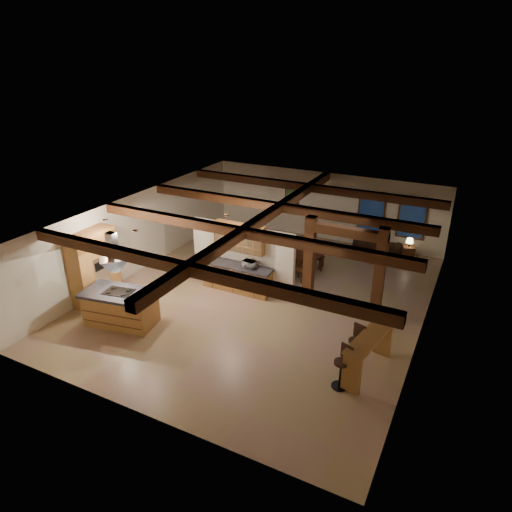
{
  "coord_description": "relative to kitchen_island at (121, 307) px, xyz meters",
  "views": [
    {
      "loc": [
        5.83,
        -11.88,
        7.4
      ],
      "look_at": [
        -0.49,
        0.5,
        1.21
      ],
      "focal_mm": 32.0,
      "sensor_mm": 36.0,
      "label": 1
    }
  ],
  "objects": [
    {
      "name": "ground",
      "position": [
        3.04,
        3.29,
        -0.54
      ],
      "size": [
        12.0,
        12.0,
        0.0
      ],
      "primitive_type": "plane",
      "color": "tan",
      "rests_on": "ground"
    },
    {
      "name": "room_walls",
      "position": [
        3.04,
        3.29,
        1.24
      ],
      "size": [
        12.0,
        12.0,
        12.0
      ],
      "color": "silver",
      "rests_on": "ground"
    },
    {
      "name": "ceiling_beams",
      "position": [
        3.04,
        3.29,
        2.22
      ],
      "size": [
        10.0,
        12.0,
        0.28
      ],
      "color": "#442011",
      "rests_on": "room_walls"
    },
    {
      "name": "timber_posts",
      "position": [
        5.54,
        3.79,
        1.23
      ],
      "size": [
        2.5,
        0.3,
        2.9
      ],
      "color": "#442011",
      "rests_on": "ground"
    },
    {
      "name": "partition_wall",
      "position": [
        2.04,
        3.79,
        0.56
      ],
      "size": [
        3.8,
        0.18,
        2.2
      ],
      "primitive_type": "cube",
      "color": "silver",
      "rests_on": "ground"
    },
    {
      "name": "pantry_cabinet",
      "position": [
        -1.62,
        0.69,
        0.66
      ],
      "size": [
        0.67,
        1.6,
        2.4
      ],
      "color": "#A26734",
      "rests_on": "ground"
    },
    {
      "name": "back_counter",
      "position": [
        2.04,
        3.4,
        -0.06
      ],
      "size": [
        2.5,
        0.66,
        0.94
      ],
      "color": "#A26734",
      "rests_on": "ground"
    },
    {
      "name": "upper_display_cabinet",
      "position": [
        2.04,
        3.6,
        1.31
      ],
      "size": [
        1.8,
        0.36,
        0.95
      ],
      "color": "#A26734",
      "rests_on": "partition_wall"
    },
    {
      "name": "range_hood",
      "position": [
        0.0,
        0.0,
        1.25
      ],
      "size": [
        1.1,
        1.1,
        1.4
      ],
      "color": "silver",
      "rests_on": "room_walls"
    },
    {
      "name": "back_windows",
      "position": [
        5.84,
        9.23,
        0.96
      ],
      "size": [
        2.7,
        0.07,
        1.7
      ],
      "color": "#442011",
      "rests_on": "room_walls"
    },
    {
      "name": "framed_art",
      "position": [
        1.54,
        9.23,
        1.16
      ],
      "size": [
        0.65,
        0.05,
        0.85
      ],
      "color": "#442011",
      "rests_on": "room_walls"
    },
    {
      "name": "recessed_cans",
      "position": [
        0.51,
        1.36,
        2.33
      ],
      "size": [
        3.16,
        2.46,
        0.03
      ],
      "color": "silver",
      "rests_on": "room_walls"
    },
    {
      "name": "kitchen_island",
      "position": [
        0.0,
        0.0,
        0.0
      ],
      "size": [
        2.31,
        1.5,
        1.07
      ],
      "color": "#A26734",
      "rests_on": "ground"
    },
    {
      "name": "dining_table",
      "position": [
        3.12,
        5.77,
        -0.18
      ],
      "size": [
        2.19,
        1.49,
        0.71
      ],
      "primitive_type": "imported",
      "rotation": [
        0.0,
        0.0,
        -0.2
      ],
      "color": "#38180E",
      "rests_on": "ground"
    },
    {
      "name": "sofa",
      "position": [
        5.51,
        8.79,
        -0.25
      ],
      "size": [
        2.03,
        1.09,
        0.56
      ],
      "primitive_type": "imported",
      "rotation": [
        0.0,
        0.0,
        3.32
      ],
      "color": "black",
      "rests_on": "ground"
    },
    {
      "name": "microwave",
      "position": [
        2.52,
        3.4,
        0.52
      ],
      "size": [
        0.47,
        0.35,
        0.24
      ],
      "primitive_type": "imported",
      "rotation": [
        0.0,
        0.0,
        3.0
      ],
      "color": "silver",
      "rests_on": "back_counter"
    },
    {
      "name": "bar_counter",
      "position": [
        7.11,
        1.05,
        0.2
      ],
      "size": [
        0.87,
        2.12,
        1.08
      ],
      "color": "#A26734",
      "rests_on": "ground"
    },
    {
      "name": "side_table",
      "position": [
        6.77,
        8.59,
        -0.25
      ],
      "size": [
        0.57,
        0.57,
        0.57
      ],
      "primitive_type": "cube",
      "rotation": [
        0.0,
        0.0,
        0.3
      ],
      "color": "#442011",
      "rests_on": "ground"
    },
    {
      "name": "table_lamp",
      "position": [
        6.77,
        8.59,
        0.27
      ],
      "size": [
        0.29,
        0.29,
        0.34
      ],
      "color": "black",
      "rests_on": "side_table"
    },
    {
      "name": "bar_stool_a",
      "position": [
        6.69,
        0.22,
        0.04
      ],
      "size": [
        0.43,
        0.44,
        1.13
      ],
      "color": "black",
      "rests_on": "ground"
    },
    {
      "name": "bar_stool_b",
      "position": [
        6.73,
        1.24,
        0.04
      ],
      "size": [
        0.41,
        0.42,
        1.12
      ],
      "color": "black",
      "rests_on": "ground"
    },
    {
      "name": "dining_chairs",
      "position": [
        3.12,
        5.77,
        0.03
      ],
      "size": [
        1.93,
        1.93,
        1.12
      ],
      "color": "#442011",
      "rests_on": "ground"
    }
  ]
}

